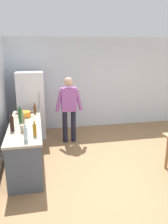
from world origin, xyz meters
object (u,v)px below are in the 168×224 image
object	(u,v)px
bottle_wine_green	(20,116)
bottle_beer_brown	(35,109)
cooking_pot	(24,114)
bottle_water_clear	(25,134)
refrigerator	(31,105)
bottle_wine_dark	(12,124)
bottle_oil_amber	(35,130)
utensil_jar	(23,128)
person	(69,106)
bottle_vinegar_tall	(23,120)

from	to	relation	value
bottle_wine_green	bottle_beer_brown	xyz separation A→B (m)	(0.29, 0.62, -0.04)
cooking_pot	bottle_water_clear	bearing A→B (deg)	-86.66
refrigerator	bottle_wine_dark	distance (m)	1.98
cooking_pot	bottle_water_clear	world-z (taller)	bottle_water_clear
bottle_wine_green	bottle_oil_amber	size ratio (longest dim) A/B	1.21
utensil_jar	bottle_beer_brown	world-z (taller)	utensil_jar
person	bottle_wine_dark	distance (m)	1.88
utensil_jar	person	bearing A→B (deg)	54.93
refrigerator	bottle_oil_amber	world-z (taller)	refrigerator
refrigerator	cooking_pot	xyz separation A→B (m)	(-0.13, -1.06, 0.06)
refrigerator	bottle_beer_brown	distance (m)	0.84
person	cooking_pot	world-z (taller)	person
bottle_wine_dark	bottle_water_clear	world-z (taller)	bottle_wine_dark
cooking_pot	bottle_vinegar_tall	xyz separation A→B (m)	(0.01, -0.68, 0.08)
bottle_wine_green	bottle_beer_brown	world-z (taller)	bottle_wine_green
bottle_water_clear	refrigerator	bearing A→B (deg)	88.94
utensil_jar	bottle_vinegar_tall	world-z (taller)	same
person	bottle_wine_green	world-z (taller)	person
bottle_wine_dark	bottle_oil_amber	bearing A→B (deg)	-40.12
cooking_pot	bottle_wine_green	bearing A→B (deg)	-98.96
bottle_wine_green	person	bearing A→B (deg)	38.07
bottle_vinegar_tall	bottle_beer_brown	xyz separation A→B (m)	(0.22, 0.91, -0.03)
bottle_wine_dark	bottle_water_clear	bearing A→B (deg)	-64.13
person	bottle_oil_amber	xyz separation A→B (m)	(-0.85, -1.74, 0.04)
utensil_jar	bottle_beer_brown	xyz separation A→B (m)	(0.20, 1.22, 0.03)
utensil_jar	refrigerator	bearing A→B (deg)	87.15
refrigerator	bottle_oil_amber	size ratio (longest dim) A/B	6.43
refrigerator	bottle_water_clear	world-z (taller)	refrigerator
bottle_wine_green	bottle_vinegar_tall	distance (m)	0.31
person	bottle_vinegar_tall	xyz separation A→B (m)	(-1.07, -1.19, 0.06)
cooking_pot	bottle_wine_dark	size ratio (longest dim) A/B	1.18
refrigerator	bottle_beer_brown	world-z (taller)	refrigerator
bottle_beer_brown	refrigerator	bearing A→B (deg)	96.83
refrigerator	bottle_vinegar_tall	distance (m)	1.75
bottle_vinegar_tall	bottle_beer_brown	size ratio (longest dim) A/B	1.23
bottle_wine_dark	bottle_oil_amber	distance (m)	0.54
refrigerator	bottle_water_clear	bearing A→B (deg)	-91.06
person	utensil_jar	world-z (taller)	person
utensil_jar	cooking_pot	bearing A→B (deg)	91.59
bottle_wine_dark	person	bearing A→B (deg)	47.81
cooking_pot	bottle_wine_green	size ratio (longest dim) A/B	1.18
bottle_wine_green	bottle_wine_dark	bearing A→B (deg)	-103.61
bottle_wine_green	bottle_oil_amber	distance (m)	0.90
cooking_pot	bottle_wine_green	distance (m)	0.40
bottle_vinegar_tall	bottle_water_clear	size ratio (longest dim) A/B	1.07
refrigerator	utensil_jar	world-z (taller)	refrigerator
person	bottle_wine_dark	world-z (taller)	person
person	bottle_wine_dark	bearing A→B (deg)	-132.19
person	bottle_vinegar_tall	world-z (taller)	person
cooking_pot	bottle_water_clear	xyz separation A→B (m)	(0.08, -1.43, 0.07)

